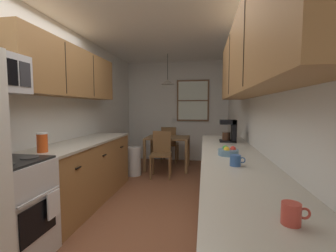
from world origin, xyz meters
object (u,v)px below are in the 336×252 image
(storage_canister, at_px, (42,142))
(fruit_bowl, at_px, (228,151))
(dining_table, at_px, (168,142))
(mug_spare, at_px, (236,160))
(dining_chair_near, at_px, (161,151))
(coffee_maker, at_px, (230,130))
(trash_bin, at_px, (134,161))
(mug_by_coffeemaker, at_px, (292,214))
(stove_range, at_px, (6,212))
(dining_chair_far, at_px, (169,143))

(storage_canister, height_order, fruit_bowl, storage_canister)
(dining_table, relative_size, mug_spare, 7.60)
(dining_chair_near, bearing_deg, coffee_maker, -44.36)
(storage_canister, bearing_deg, mug_spare, -7.51)
(trash_bin, distance_m, coffee_maker, 2.24)
(coffee_maker, height_order, mug_spare, coffee_maker)
(dining_chair_near, relative_size, mug_by_coffeemaker, 7.95)
(dining_chair_near, bearing_deg, mug_spare, -66.24)
(storage_canister, bearing_deg, dining_table, 72.23)
(fruit_bowl, bearing_deg, dining_chair_near, 117.48)
(coffee_maker, relative_size, fruit_bowl, 1.53)
(dining_chair_near, relative_size, mug_spare, 7.22)
(stove_range, height_order, dining_table, stove_range)
(mug_by_coffeemaker, relative_size, fruit_bowl, 0.57)
(trash_bin, height_order, storage_canister, storage_canister)
(dining_chair_far, relative_size, storage_canister, 4.25)
(storage_canister, xyz_separation_m, mug_by_coffeemaker, (2.06, -1.18, -0.06))
(dining_chair_far, relative_size, fruit_bowl, 4.50)
(dining_table, relative_size, dining_chair_far, 1.05)
(dining_table, relative_size, coffee_maker, 3.08)
(trash_bin, distance_m, mug_by_coffeemaker, 3.88)
(mug_spare, height_order, fruit_bowl, fruit_bowl)
(dining_table, xyz_separation_m, fruit_bowl, (1.05, -2.65, 0.33))
(storage_canister, bearing_deg, trash_bin, 82.28)
(dining_table, bearing_deg, dining_chair_far, 94.92)
(dining_table, height_order, storage_canister, storage_canister)
(dining_chair_near, xyz_separation_m, fruit_bowl, (1.08, -2.08, 0.44))
(stove_range, distance_m, dining_table, 3.42)
(mug_by_coffeemaker, bearing_deg, dining_table, 106.24)
(mug_by_coffeemaker, height_order, mug_spare, same)
(stove_range, bearing_deg, coffee_maker, 37.11)
(dining_table, distance_m, dining_chair_far, 0.58)
(stove_range, distance_m, trash_bin, 2.72)
(storage_canister, xyz_separation_m, mug_spare, (1.96, -0.26, -0.06))
(dining_table, bearing_deg, stove_range, -105.17)
(dining_chair_near, distance_m, coffee_maker, 1.77)
(dining_chair_far, bearing_deg, dining_chair_near, -89.30)
(dining_chair_near, distance_m, trash_bin, 0.60)
(trash_bin, bearing_deg, storage_canister, -97.72)
(dining_chair_near, bearing_deg, dining_chair_far, 90.70)
(dining_chair_near, distance_m, storage_canister, 2.45)
(stove_range, height_order, coffee_maker, coffee_maker)
(dining_chair_near, height_order, mug_spare, mug_spare)
(dining_table, bearing_deg, mug_spare, -70.88)
(dining_table, xyz_separation_m, mug_by_coffeemaker, (1.16, -3.99, 0.34))
(coffee_maker, height_order, mug_by_coffeemaker, coffee_maker)
(stove_range, xyz_separation_m, storage_canister, (-0.01, 0.49, 0.53))
(dining_table, height_order, dining_chair_far, dining_chair_far)
(storage_canister, bearing_deg, fruit_bowl, 4.56)
(mug_spare, xyz_separation_m, fruit_bowl, (-0.02, 0.41, -0.01))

